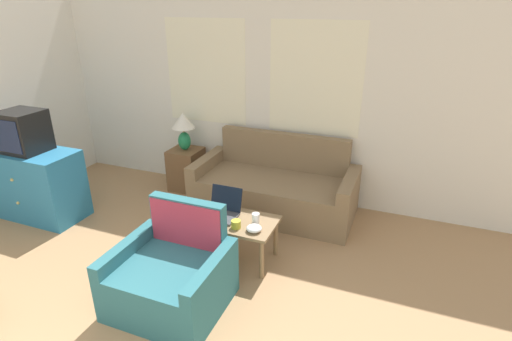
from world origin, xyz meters
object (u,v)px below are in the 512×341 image
object	(u,v)px
coffee_table	(234,225)
cup_navy	(236,224)
snack_bowl	(254,228)
cup_yellow	(256,218)
table_lamp	(183,126)
television	(23,131)
laptop	(222,210)
couch	(275,189)
armchair	(173,276)

from	to	relation	value
coffee_table	cup_navy	bearing A→B (deg)	-59.18
cup_navy	snack_bowl	distance (m)	0.18
cup_navy	snack_bowl	world-z (taller)	cup_navy
cup_yellow	coffee_table	bearing A→B (deg)	-176.13
table_lamp	cup_navy	distance (m)	1.99
television	cup_yellow	xyz separation A→B (m)	(2.75, 0.07, -0.56)
table_lamp	coffee_table	bearing A→B (deg)	-44.22
laptop	cup_navy	distance (m)	0.29
couch	table_lamp	size ratio (longest dim) A/B	3.81
armchair	cup_yellow	size ratio (longest dim) A/B	8.61
television	coffee_table	world-z (taller)	television
television	coffee_table	distance (m)	2.62
couch	coffee_table	xyz separation A→B (m)	(-0.04, -1.11, 0.10)
couch	coffee_table	bearing A→B (deg)	-91.98
table_lamp	cup_navy	world-z (taller)	table_lamp
couch	cup_yellow	world-z (taller)	couch
couch	laptop	world-z (taller)	couch
armchair	cup_navy	xyz separation A→B (m)	(0.29, 0.63, 0.22)
coffee_table	cup_navy	world-z (taller)	cup_navy
television	laptop	world-z (taller)	television
couch	laptop	bearing A→B (deg)	-99.93
television	laptop	bearing A→B (deg)	2.48
cup_yellow	laptop	bearing A→B (deg)	174.96
laptop	table_lamp	bearing A→B (deg)	133.38
couch	snack_bowl	size ratio (longest dim) A/B	13.41
cup_navy	television	bearing A→B (deg)	178.43
couch	cup_yellow	xyz separation A→B (m)	(0.18, -1.10, 0.21)
couch	armchair	distance (m)	1.89
coffee_table	laptop	bearing A→B (deg)	162.41
couch	armchair	xyz separation A→B (m)	(-0.26, -1.87, -0.02)
couch	table_lamp	bearing A→B (deg)	173.83
coffee_table	cup_navy	xyz separation A→B (m)	(0.08, -0.13, 0.10)
coffee_table	cup_navy	distance (m)	0.18
cup_yellow	snack_bowl	bearing A→B (deg)	-74.70
cup_yellow	television	bearing A→B (deg)	-178.52
table_lamp	cup_yellow	world-z (taller)	table_lamp
television	cup_yellow	size ratio (longest dim) A/B	4.45
table_lamp	laptop	bearing A→B (deg)	-46.62
snack_bowl	cup_navy	bearing A→B (deg)	-178.08
snack_bowl	coffee_table	bearing A→B (deg)	154.32
couch	cup_navy	size ratio (longest dim) A/B	21.11
coffee_table	armchair	bearing A→B (deg)	-105.94
coffee_table	cup_yellow	xyz separation A→B (m)	(0.22, 0.01, 0.11)
cup_yellow	armchair	bearing A→B (deg)	-119.22
armchair	snack_bowl	xyz separation A→B (m)	(0.47, 0.64, 0.21)
couch	coffee_table	distance (m)	1.12
laptop	armchair	bearing A→B (deg)	-94.93
couch	cup_navy	world-z (taller)	couch
laptop	cup_navy	size ratio (longest dim) A/B	3.58
couch	cup_yellow	size ratio (longest dim) A/B	18.35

